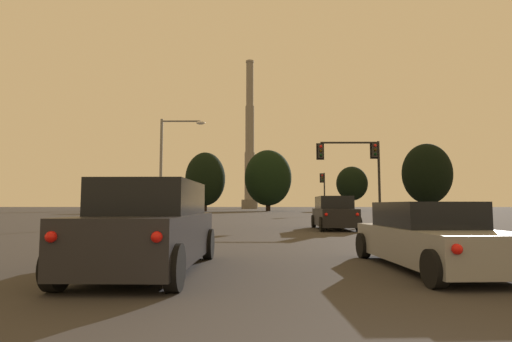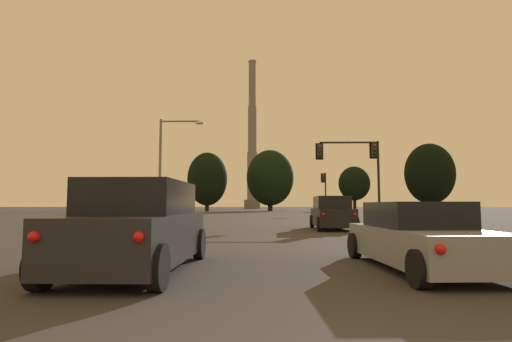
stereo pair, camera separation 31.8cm
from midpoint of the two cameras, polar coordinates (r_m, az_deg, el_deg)
The scene contains 11 objects.
suv_left_lane_third at distance 8.68m, azimuth -15.31°, elevation -7.77°, with size 2.14×4.92×1.86m.
sedan_right_lane_third at distance 9.36m, azimuth 23.20°, elevation -8.74°, with size 2.20×4.78×1.43m.
suv_right_lane_front at distance 22.98m, azimuth 11.18°, elevation -5.96°, with size 2.21×4.94×1.86m.
traffic_light_far_right at distance 53.82m, azimuth 9.93°, elevation -2.32°, with size 0.78×0.50×5.66m.
traffic_light_overhead_right at distance 30.49m, azimuth 14.63°, elevation 1.44°, with size 4.79×0.50×6.10m.
street_lamp at distance 29.36m, azimuth -12.18°, elevation 1.80°, with size 3.23×0.36×7.57m.
smokestack at distance 150.25m, azimuth -0.48°, elevation 3.05°, with size 6.08×6.08×56.58m.
treeline_far_right at distance 88.62m, azimuth -6.87°, elevation -1.14°, with size 8.79×7.91×13.02m.
treeline_center_right at distance 92.20m, azimuth 2.13°, elevation -0.97°, with size 10.85×9.76×14.12m.
treeline_far_left at distance 99.08m, azimuth 23.64°, elevation -0.35°, with size 11.08×9.97×15.46m.
treeline_right_mid at distance 99.47m, azimuth 13.95°, elevation -1.74°, with size 7.57×6.82×10.75m.
Camera 2 is at (-0.45, -2.74, 1.36)m, focal length 28.00 mm.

